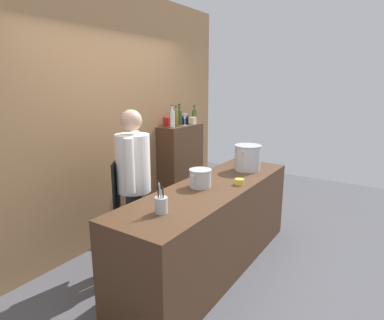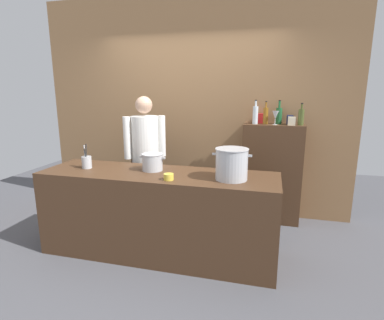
{
  "view_description": "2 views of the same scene",
  "coord_description": "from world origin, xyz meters",
  "px_view_note": "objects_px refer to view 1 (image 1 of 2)",
  "views": [
    {
      "loc": [
        -2.68,
        -1.53,
        1.91
      ],
      "look_at": [
        0.24,
        0.4,
        1.07
      ],
      "focal_mm": 30.12,
      "sensor_mm": 36.0,
      "label": 1
    },
    {
      "loc": [
        1.11,
        -2.86,
        1.74
      ],
      "look_at": [
        0.26,
        0.42,
        0.96
      ],
      "focal_mm": 28.71,
      "sensor_mm": 36.0,
      "label": 2
    }
  ],
  "objects_px": {
    "utensil_crock": "(161,205)",
    "wine_bottle_olive": "(194,116)",
    "butter_jar": "(239,182)",
    "spice_tin_navy": "(185,120)",
    "chef": "(133,179)",
    "wine_bottle_green": "(179,117)",
    "wine_bottle_amber": "(176,118)",
    "spice_tin_cream": "(193,121)",
    "stockpot_small": "(200,178)",
    "stockpot_large": "(248,158)",
    "wine_bottle_clear": "(172,119)",
    "spice_tin_red": "(168,122)",
    "wine_glass_tall": "(185,117)"
  },
  "relations": [
    {
      "from": "wine_bottle_green",
      "to": "chef",
      "type": "bearing_deg",
      "value": -160.2
    },
    {
      "from": "wine_glass_tall",
      "to": "spice_tin_navy",
      "type": "height_order",
      "value": "wine_glass_tall"
    },
    {
      "from": "wine_bottle_amber",
      "to": "spice_tin_cream",
      "type": "xyz_separation_m",
      "value": [
        0.32,
        -0.07,
        -0.06
      ]
    },
    {
      "from": "stockpot_large",
      "to": "wine_bottle_green",
      "type": "xyz_separation_m",
      "value": [
        0.43,
        1.29,
        0.37
      ]
    },
    {
      "from": "wine_bottle_amber",
      "to": "wine_glass_tall",
      "type": "distance_m",
      "value": 0.14
    },
    {
      "from": "stockpot_small",
      "to": "chef",
      "type": "bearing_deg",
      "value": 119.38
    },
    {
      "from": "spice_tin_navy",
      "to": "spice_tin_red",
      "type": "relative_size",
      "value": 0.9
    },
    {
      "from": "stockpot_large",
      "to": "wine_glass_tall",
      "type": "distance_m",
      "value": 1.28
    },
    {
      "from": "stockpot_small",
      "to": "utensil_crock",
      "type": "relative_size",
      "value": 1.08
    },
    {
      "from": "stockpot_small",
      "to": "wine_bottle_olive",
      "type": "relative_size",
      "value": 1.05
    },
    {
      "from": "wine_bottle_green",
      "to": "wine_bottle_clear",
      "type": "relative_size",
      "value": 0.99
    },
    {
      "from": "utensil_crock",
      "to": "spice_tin_red",
      "type": "distance_m",
      "value": 2.24
    },
    {
      "from": "wine_bottle_amber",
      "to": "wine_bottle_olive",
      "type": "xyz_separation_m",
      "value": [
        0.43,
        -0.03,
        -0.01
      ]
    },
    {
      "from": "wine_bottle_olive",
      "to": "wine_glass_tall",
      "type": "distance_m",
      "value": 0.31
    },
    {
      "from": "wine_bottle_clear",
      "to": "spice_tin_navy",
      "type": "bearing_deg",
      "value": 10.84
    },
    {
      "from": "chef",
      "to": "stockpot_large",
      "type": "relative_size",
      "value": 4.42
    },
    {
      "from": "chef",
      "to": "wine_bottle_amber",
      "type": "bearing_deg",
      "value": 164.1
    },
    {
      "from": "stockpot_small",
      "to": "wine_bottle_amber",
      "type": "height_order",
      "value": "wine_bottle_amber"
    },
    {
      "from": "stockpot_large",
      "to": "wine_bottle_clear",
      "type": "relative_size",
      "value": 1.23
    },
    {
      "from": "stockpot_large",
      "to": "stockpot_small",
      "type": "relative_size",
      "value": 1.31
    },
    {
      "from": "wine_bottle_green",
      "to": "spice_tin_navy",
      "type": "bearing_deg",
      "value": -2.81
    },
    {
      "from": "chef",
      "to": "wine_bottle_olive",
      "type": "height_order",
      "value": "chef"
    },
    {
      "from": "chef",
      "to": "stockpot_small",
      "type": "relative_size",
      "value": 5.8
    },
    {
      "from": "spice_tin_red",
      "to": "wine_glass_tall",
      "type": "bearing_deg",
      "value": -42.23
    },
    {
      "from": "stockpot_large",
      "to": "spice_tin_navy",
      "type": "xyz_separation_m",
      "value": [
        0.57,
        1.29,
        0.31
      ]
    },
    {
      "from": "butter_jar",
      "to": "wine_bottle_green",
      "type": "xyz_separation_m",
      "value": [
        1.0,
        1.46,
        0.49
      ]
    },
    {
      "from": "butter_jar",
      "to": "spice_tin_cream",
      "type": "height_order",
      "value": "spice_tin_cream"
    },
    {
      "from": "spice_tin_red",
      "to": "utensil_crock",
      "type": "bearing_deg",
      "value": -143.87
    },
    {
      "from": "stockpot_small",
      "to": "wine_glass_tall",
      "type": "bearing_deg",
      "value": 40.09
    },
    {
      "from": "chef",
      "to": "spice_tin_red",
      "type": "xyz_separation_m",
      "value": [
        1.38,
        0.62,
        0.4
      ]
    },
    {
      "from": "butter_jar",
      "to": "wine_glass_tall",
      "type": "relative_size",
      "value": 0.55
    },
    {
      "from": "utensil_crock",
      "to": "chef",
      "type": "bearing_deg",
      "value": 59.56
    },
    {
      "from": "chef",
      "to": "utensil_crock",
      "type": "distance_m",
      "value": 0.79
    },
    {
      "from": "butter_jar",
      "to": "spice_tin_navy",
      "type": "relative_size",
      "value": 0.84
    },
    {
      "from": "chef",
      "to": "stockpot_small",
      "type": "bearing_deg",
      "value": 83.78
    },
    {
      "from": "utensil_crock",
      "to": "wine_bottle_clear",
      "type": "bearing_deg",
      "value": 34.24
    },
    {
      "from": "stockpot_small",
      "to": "utensil_crock",
      "type": "bearing_deg",
      "value": -173.0
    },
    {
      "from": "butter_jar",
      "to": "wine_bottle_amber",
      "type": "distance_m",
      "value": 1.7
    },
    {
      "from": "stockpot_small",
      "to": "butter_jar",
      "type": "distance_m",
      "value": 0.41
    },
    {
      "from": "spice_tin_cream",
      "to": "wine_bottle_olive",
      "type": "bearing_deg",
      "value": 20.07
    },
    {
      "from": "spice_tin_red",
      "to": "wine_bottle_clear",
      "type": "bearing_deg",
      "value": -115.3
    },
    {
      "from": "chef",
      "to": "wine_bottle_green",
      "type": "xyz_separation_m",
      "value": [
        1.61,
        0.58,
        0.45
      ]
    },
    {
      "from": "wine_bottle_olive",
      "to": "butter_jar",
      "type": "bearing_deg",
      "value": -132.7
    },
    {
      "from": "wine_bottle_amber",
      "to": "spice_tin_navy",
      "type": "bearing_deg",
      "value": 10.36
    },
    {
      "from": "stockpot_small",
      "to": "spice_tin_navy",
      "type": "xyz_separation_m",
      "value": [
        1.42,
        1.16,
        0.37
      ]
    },
    {
      "from": "wine_bottle_olive",
      "to": "spice_tin_red",
      "type": "relative_size",
      "value": 2.16
    },
    {
      "from": "chef",
      "to": "spice_tin_navy",
      "type": "distance_m",
      "value": 1.88
    },
    {
      "from": "wine_bottle_clear",
      "to": "wine_glass_tall",
      "type": "distance_m",
      "value": 0.25
    },
    {
      "from": "utensil_crock",
      "to": "wine_bottle_olive",
      "type": "bearing_deg",
      "value": 27.17
    },
    {
      "from": "wine_bottle_amber",
      "to": "spice_tin_navy",
      "type": "height_order",
      "value": "wine_bottle_amber"
    }
  ]
}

